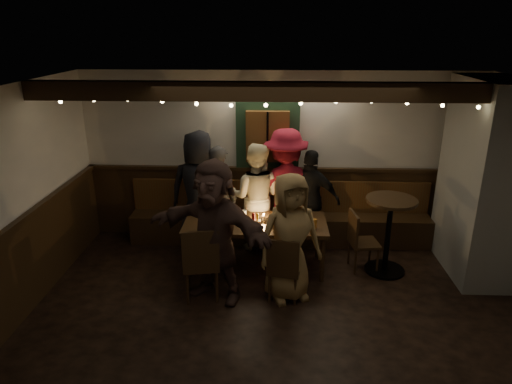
{
  "coord_description": "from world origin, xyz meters",
  "views": [
    {
      "loc": [
        -0.09,
        -4.28,
        3.17
      ],
      "look_at": [
        -0.34,
        1.6,
        1.05
      ],
      "focal_mm": 32.0,
      "sensor_mm": 36.0,
      "label": 1
    }
  ],
  "objects_px": {
    "person_b": "(219,197)",
    "person_c": "(256,197)",
    "person_f": "(214,231)",
    "person_g": "(290,238)",
    "person_d": "(285,188)",
    "person_a": "(199,190)",
    "person_e": "(310,199)",
    "chair_near_right": "(284,266)",
    "dining_table": "(255,226)",
    "chair_end": "(359,238)",
    "chair_near_left": "(201,260)",
    "high_top": "(389,226)"
  },
  "relations": [
    {
      "from": "person_b",
      "to": "person_c",
      "type": "xyz_separation_m",
      "value": [
        0.55,
        -0.05,
        0.03
      ]
    },
    {
      "from": "person_f",
      "to": "person_g",
      "type": "bearing_deg",
      "value": 26.59
    },
    {
      "from": "person_c",
      "to": "person_d",
      "type": "bearing_deg",
      "value": -154.48
    },
    {
      "from": "person_a",
      "to": "person_e",
      "type": "xyz_separation_m",
      "value": [
        1.66,
        0.08,
        -0.14
      ]
    },
    {
      "from": "chair_near_right",
      "to": "person_f",
      "type": "bearing_deg",
      "value": 174.54
    },
    {
      "from": "dining_table",
      "to": "person_a",
      "type": "distance_m",
      "value": 1.12
    },
    {
      "from": "dining_table",
      "to": "person_a",
      "type": "bearing_deg",
      "value": 142.3
    },
    {
      "from": "chair_end",
      "to": "person_d",
      "type": "distance_m",
      "value": 1.33
    },
    {
      "from": "person_b",
      "to": "person_f",
      "type": "xyz_separation_m",
      "value": [
        0.12,
        -1.44,
        0.1
      ]
    },
    {
      "from": "chair_near_right",
      "to": "person_d",
      "type": "relative_size",
      "value": 0.47
    },
    {
      "from": "chair_near_left",
      "to": "chair_near_right",
      "type": "relative_size",
      "value": 1.13
    },
    {
      "from": "chair_near_right",
      "to": "high_top",
      "type": "height_order",
      "value": "high_top"
    },
    {
      "from": "chair_near_left",
      "to": "person_d",
      "type": "distance_m",
      "value": 1.95
    },
    {
      "from": "person_a",
      "to": "person_d",
      "type": "height_order",
      "value": "person_d"
    },
    {
      "from": "person_a",
      "to": "person_f",
      "type": "distance_m",
      "value": 1.46
    },
    {
      "from": "person_c",
      "to": "person_g",
      "type": "height_order",
      "value": "person_c"
    },
    {
      "from": "person_d",
      "to": "person_f",
      "type": "bearing_deg",
      "value": 45.11
    },
    {
      "from": "dining_table",
      "to": "high_top",
      "type": "relative_size",
      "value": 1.81
    },
    {
      "from": "person_b",
      "to": "person_g",
      "type": "distance_m",
      "value": 1.74
    },
    {
      "from": "chair_near_left",
      "to": "person_d",
      "type": "height_order",
      "value": "person_d"
    },
    {
      "from": "chair_end",
      "to": "high_top",
      "type": "xyz_separation_m",
      "value": [
        0.37,
        -0.05,
        0.2
      ]
    },
    {
      "from": "chair_near_left",
      "to": "person_b",
      "type": "xyz_separation_m",
      "value": [
        0.04,
        1.54,
        0.24
      ]
    },
    {
      "from": "chair_near_right",
      "to": "chair_end",
      "type": "bearing_deg",
      "value": 39.06
    },
    {
      "from": "chair_end",
      "to": "person_a",
      "type": "distance_m",
      "value": 2.4
    },
    {
      "from": "dining_table",
      "to": "chair_near_right",
      "type": "xyz_separation_m",
      "value": [
        0.38,
        -0.82,
        -0.15
      ]
    },
    {
      "from": "high_top",
      "to": "person_b",
      "type": "distance_m",
      "value": 2.48
    },
    {
      "from": "chair_near_right",
      "to": "person_d",
      "type": "distance_m",
      "value": 1.65
    },
    {
      "from": "person_d",
      "to": "chair_end",
      "type": "bearing_deg",
      "value": 127.94
    },
    {
      "from": "chair_end",
      "to": "person_b",
      "type": "height_order",
      "value": "person_b"
    },
    {
      "from": "dining_table",
      "to": "chair_end",
      "type": "distance_m",
      "value": 1.43
    },
    {
      "from": "person_a",
      "to": "high_top",
      "type": "bearing_deg",
      "value": 167.47
    },
    {
      "from": "person_e",
      "to": "person_g",
      "type": "relative_size",
      "value": 0.94
    },
    {
      "from": "person_e",
      "to": "person_a",
      "type": "bearing_deg",
      "value": 19.9
    },
    {
      "from": "person_f",
      "to": "person_g",
      "type": "distance_m",
      "value": 0.9
    },
    {
      "from": "dining_table",
      "to": "chair_near_left",
      "type": "relative_size",
      "value": 1.99
    },
    {
      "from": "high_top",
      "to": "person_e",
      "type": "bearing_deg",
      "value": 142.25
    },
    {
      "from": "person_b",
      "to": "person_f",
      "type": "height_order",
      "value": "person_f"
    },
    {
      "from": "high_top",
      "to": "person_f",
      "type": "xyz_separation_m",
      "value": [
        -2.25,
        -0.71,
        0.22
      ]
    },
    {
      "from": "chair_near_left",
      "to": "person_e",
      "type": "bearing_deg",
      "value": 48.22
    },
    {
      "from": "person_a",
      "to": "person_c",
      "type": "bearing_deg",
      "value": -178.71
    },
    {
      "from": "dining_table",
      "to": "person_g",
      "type": "bearing_deg",
      "value": -58.16
    },
    {
      "from": "person_f",
      "to": "person_g",
      "type": "height_order",
      "value": "person_f"
    },
    {
      "from": "chair_near_left",
      "to": "chair_end",
      "type": "relative_size",
      "value": 1.16
    },
    {
      "from": "chair_end",
      "to": "high_top",
      "type": "relative_size",
      "value": 0.79
    },
    {
      "from": "person_c",
      "to": "person_d",
      "type": "relative_size",
      "value": 0.9
    },
    {
      "from": "chair_near_right",
      "to": "person_g",
      "type": "bearing_deg",
      "value": 58.97
    },
    {
      "from": "dining_table",
      "to": "chair_near_right",
      "type": "bearing_deg",
      "value": -65.18
    },
    {
      "from": "person_a",
      "to": "person_b",
      "type": "xyz_separation_m",
      "value": [
        0.29,
        0.04,
        -0.11
      ]
    },
    {
      "from": "person_e",
      "to": "person_f",
      "type": "xyz_separation_m",
      "value": [
        -1.25,
        -1.48,
        0.13
      ]
    },
    {
      "from": "chair_near_right",
      "to": "high_top",
      "type": "xyz_separation_m",
      "value": [
        1.41,
        0.79,
        0.19
      ]
    }
  ]
}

